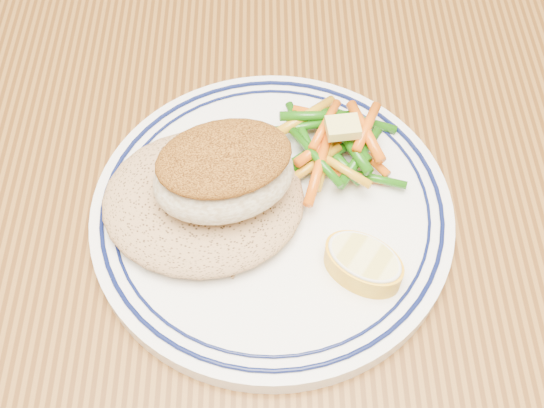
{
  "coord_description": "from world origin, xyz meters",
  "views": [
    {
      "loc": [
        0.02,
        -0.3,
        1.16
      ],
      "look_at": [
        0.02,
        -0.04,
        0.77
      ],
      "focal_mm": 45.0,
      "sensor_mm": 36.0,
      "label": 1
    }
  ],
  "objects_px": {
    "fish_fillet": "(224,172)",
    "lemon_wedge": "(363,263)",
    "plate": "(272,212)",
    "rice_pilaf": "(203,197)",
    "dining_table": "(250,237)",
    "vegetable_pile": "(331,144)"
  },
  "relations": [
    {
      "from": "rice_pilaf",
      "to": "vegetable_pile",
      "type": "relative_size",
      "value": 1.36
    },
    {
      "from": "rice_pilaf",
      "to": "fish_fillet",
      "type": "relative_size",
      "value": 1.29
    },
    {
      "from": "vegetable_pile",
      "to": "lemon_wedge",
      "type": "xyz_separation_m",
      "value": [
        0.01,
        -0.09,
        -0.0
      ]
    },
    {
      "from": "fish_fillet",
      "to": "lemon_wedge",
      "type": "xyz_separation_m",
      "value": [
        0.09,
        -0.05,
        -0.03
      ]
    },
    {
      "from": "rice_pilaf",
      "to": "lemon_wedge",
      "type": "height_order",
      "value": "rice_pilaf"
    },
    {
      "from": "vegetable_pile",
      "to": "dining_table",
      "type": "bearing_deg",
      "value": -179.08
    },
    {
      "from": "plate",
      "to": "vegetable_pile",
      "type": "bearing_deg",
      "value": 46.32
    },
    {
      "from": "fish_fillet",
      "to": "vegetable_pile",
      "type": "height_order",
      "value": "fish_fillet"
    },
    {
      "from": "plate",
      "to": "rice_pilaf",
      "type": "xyz_separation_m",
      "value": [
        -0.05,
        0.0,
        0.02
      ]
    },
    {
      "from": "rice_pilaf",
      "to": "vegetable_pile",
      "type": "height_order",
      "value": "same"
    },
    {
      "from": "plate",
      "to": "lemon_wedge",
      "type": "relative_size",
      "value": 3.64
    },
    {
      "from": "dining_table",
      "to": "fish_fillet",
      "type": "bearing_deg",
      "value": -105.71
    },
    {
      "from": "fish_fillet",
      "to": "lemon_wedge",
      "type": "relative_size",
      "value": 1.55
    },
    {
      "from": "dining_table",
      "to": "fish_fillet",
      "type": "xyz_separation_m",
      "value": [
        -0.01,
        -0.04,
        0.15
      ]
    },
    {
      "from": "plate",
      "to": "lemon_wedge",
      "type": "bearing_deg",
      "value": -41.03
    },
    {
      "from": "plate",
      "to": "rice_pilaf",
      "type": "bearing_deg",
      "value": 179.35
    },
    {
      "from": "dining_table",
      "to": "rice_pilaf",
      "type": "distance_m",
      "value": 0.14
    },
    {
      "from": "dining_table",
      "to": "rice_pilaf",
      "type": "xyz_separation_m",
      "value": [
        -0.03,
        -0.04,
        0.12
      ]
    },
    {
      "from": "rice_pilaf",
      "to": "lemon_wedge",
      "type": "relative_size",
      "value": 2.0
    },
    {
      "from": "dining_table",
      "to": "fish_fillet",
      "type": "relative_size",
      "value": 14.15
    },
    {
      "from": "rice_pilaf",
      "to": "lemon_wedge",
      "type": "distance_m",
      "value": 0.12
    },
    {
      "from": "plate",
      "to": "lemon_wedge",
      "type": "distance_m",
      "value": 0.08
    }
  ]
}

